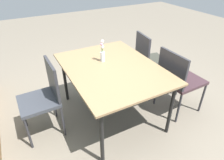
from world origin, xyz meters
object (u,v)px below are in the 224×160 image
chair_far_side (44,95)px  flower_vase (102,53)px  chair_near_right (148,58)px  chair_near_left (178,77)px  dining_table (112,70)px

chair_far_side → flower_vase: (0.06, -0.78, 0.34)m
chair_near_right → chair_near_left: size_ratio=1.01×
chair_near_right → chair_far_side: bearing=-75.1°
chair_near_left → flower_vase: 1.04m
chair_far_side → chair_near_left: bearing=-106.7°
dining_table → chair_near_left: size_ratio=1.55×
flower_vase → chair_near_left: bearing=-121.2°
chair_near_right → chair_near_left: chair_near_right is taller
flower_vase → chair_far_side: bearing=94.5°
chair_near_left → flower_vase: (0.51, 0.84, 0.33)m
chair_near_right → flower_vase: bearing=-72.9°
dining_table → flower_vase: bearing=9.1°
chair_near_right → chair_far_side: size_ratio=1.01×
dining_table → chair_far_side: 0.84m
dining_table → chair_far_side: (0.13, 0.81, -0.17)m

